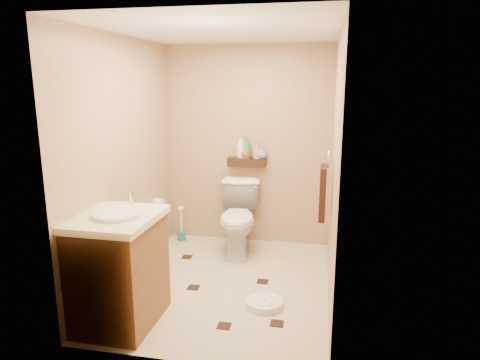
# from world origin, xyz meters

# --- Properties ---
(ground) EXTENTS (2.50, 2.50, 0.00)m
(ground) POSITION_xyz_m (0.00, 0.00, 0.00)
(ground) COLOR beige
(ground) RESTS_ON ground
(wall_back) EXTENTS (2.00, 0.04, 2.40)m
(wall_back) POSITION_xyz_m (0.00, 1.25, 1.20)
(wall_back) COLOR tan
(wall_back) RESTS_ON ground
(wall_front) EXTENTS (2.00, 0.04, 2.40)m
(wall_front) POSITION_xyz_m (0.00, -1.25, 1.20)
(wall_front) COLOR tan
(wall_front) RESTS_ON ground
(wall_left) EXTENTS (0.04, 2.50, 2.40)m
(wall_left) POSITION_xyz_m (-1.00, 0.00, 1.20)
(wall_left) COLOR tan
(wall_left) RESTS_ON ground
(wall_right) EXTENTS (0.04, 2.50, 2.40)m
(wall_right) POSITION_xyz_m (1.00, 0.00, 1.20)
(wall_right) COLOR tan
(wall_right) RESTS_ON ground
(ceiling) EXTENTS (2.00, 2.50, 0.02)m
(ceiling) POSITION_xyz_m (0.00, 0.00, 2.40)
(ceiling) COLOR white
(ceiling) RESTS_ON wall_back
(wall_shelf) EXTENTS (0.46, 0.14, 0.10)m
(wall_shelf) POSITION_xyz_m (0.00, 1.17, 1.02)
(wall_shelf) COLOR #311B0D
(wall_shelf) RESTS_ON wall_back
(floor_accents) EXTENTS (1.27, 1.44, 0.01)m
(floor_accents) POSITION_xyz_m (0.04, -0.04, 0.00)
(floor_accents) COLOR black
(floor_accents) RESTS_ON ground
(toilet) EXTENTS (0.55, 0.86, 0.83)m
(toilet) POSITION_xyz_m (-0.03, 0.83, 0.41)
(toilet) COLOR white
(toilet) RESTS_ON ground
(vanity) EXTENTS (0.64, 0.77, 1.08)m
(vanity) POSITION_xyz_m (-0.70, -0.83, 0.48)
(vanity) COLOR brown
(vanity) RESTS_ON ground
(bathroom_scale) EXTENTS (0.43, 0.43, 0.07)m
(bathroom_scale) POSITION_xyz_m (0.44, -0.37, 0.03)
(bathroom_scale) COLOR white
(bathroom_scale) RESTS_ON ground
(toilet_brush) EXTENTS (0.10, 0.10, 0.45)m
(toilet_brush) POSITION_xyz_m (-0.82, 1.07, 0.16)
(toilet_brush) COLOR #1B6C6B
(toilet_brush) RESTS_ON ground
(towel_ring) EXTENTS (0.12, 0.30, 0.76)m
(towel_ring) POSITION_xyz_m (0.91, 0.25, 0.95)
(towel_ring) COLOR silver
(towel_ring) RESTS_ON wall_right
(toilet_paper) EXTENTS (0.12, 0.11, 0.12)m
(toilet_paper) POSITION_xyz_m (-0.94, 0.65, 0.60)
(toilet_paper) COLOR white
(toilet_paper) RESTS_ON wall_left
(bottle_a) EXTENTS (0.15, 0.15, 0.27)m
(bottle_a) POSITION_xyz_m (-0.07, 1.17, 1.21)
(bottle_a) COLOR silver
(bottle_a) RESTS_ON wall_shelf
(bottle_b) EXTENTS (0.09, 0.09, 0.17)m
(bottle_b) POSITION_xyz_m (-0.04, 1.17, 1.15)
(bottle_b) COLOR gold
(bottle_b) RESTS_ON wall_shelf
(bottle_c) EXTENTS (0.14, 0.14, 0.16)m
(bottle_c) POSITION_xyz_m (-0.02, 1.17, 1.15)
(bottle_c) COLOR red
(bottle_c) RESTS_ON wall_shelf
(bottle_d) EXTENTS (0.13, 0.13, 0.26)m
(bottle_d) POSITION_xyz_m (-0.01, 1.17, 1.20)
(bottle_d) COLOR #2E8C33
(bottle_d) RESTS_ON wall_shelf
(bottle_e) EXTENTS (0.11, 0.11, 0.18)m
(bottle_e) POSITION_xyz_m (0.12, 1.17, 1.16)
(bottle_e) COLOR #DF934A
(bottle_e) RESTS_ON wall_shelf
(bottle_f) EXTENTS (0.17, 0.17, 0.16)m
(bottle_f) POSITION_xyz_m (0.19, 1.17, 1.15)
(bottle_f) COLOR #5485D2
(bottle_f) RESTS_ON wall_shelf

